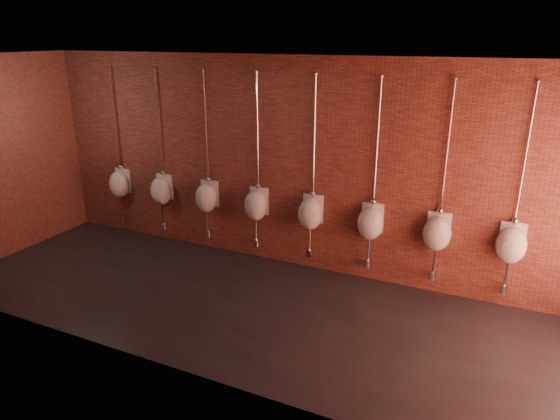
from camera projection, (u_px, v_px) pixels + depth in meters
The scene contains 10 objects.
ground at pixel (239, 304), 6.77m from camera, with size 8.50×8.50×0.00m, color black.
room_shell at pixel (235, 160), 6.10m from camera, with size 8.54×3.04×3.22m.
urinal_0 at pixel (120, 184), 8.90m from camera, with size 0.38×0.33×2.72m.
urinal_1 at pixel (161, 190), 8.54m from camera, with size 0.38×0.33×2.72m.
urinal_2 at pixel (206, 197), 8.17m from camera, with size 0.38×0.33×2.72m.
urinal_3 at pixel (256, 205), 7.80m from camera, with size 0.38×0.33×2.72m.
urinal_4 at pixel (310, 213), 7.44m from camera, with size 0.38×0.33×2.72m.
urinal_5 at pixel (371, 222), 7.07m from camera, with size 0.38×0.33×2.72m.
urinal_6 at pixel (437, 232), 6.71m from camera, with size 0.38×0.33×2.72m.
urinal_7 at pixel (511, 244), 6.34m from camera, with size 0.38×0.33×2.72m.
Camera 1 is at (3.02, -5.17, 3.46)m, focal length 32.00 mm.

